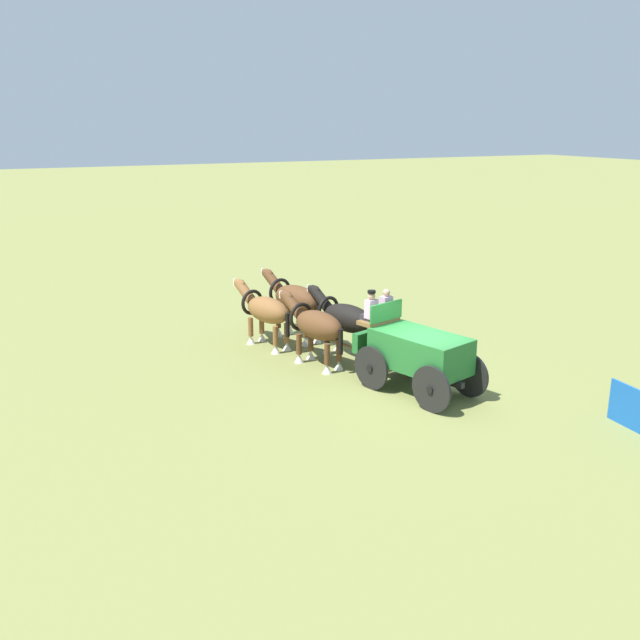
% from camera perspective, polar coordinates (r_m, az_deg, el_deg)
% --- Properties ---
extents(ground_plane, '(220.00, 220.00, 0.00)m').
position_cam_1_polar(ground_plane, '(20.33, 8.07, -5.89)').
color(ground_plane, olive).
extents(show_wagon, '(5.79, 2.61, 2.78)m').
position_cam_1_polar(show_wagon, '(20.01, 7.84, -2.52)').
color(show_wagon, '#236B2D').
rests_on(show_wagon, ground).
extents(draft_horse_rear_near, '(2.91, 1.40, 2.16)m').
position_cam_1_polar(draft_horse_rear_near, '(21.93, -0.36, -0.49)').
color(draft_horse_rear_near, brown).
rests_on(draft_horse_rear_near, ground).
extents(draft_horse_rear_off, '(3.12, 1.45, 2.15)m').
position_cam_1_polar(draft_horse_rear_off, '(22.78, 2.09, 0.11)').
color(draft_horse_rear_off, black).
rests_on(draft_horse_rear_off, ground).
extents(draft_horse_lead_near, '(2.98, 1.39, 2.13)m').
position_cam_1_polar(draft_horse_lead_near, '(23.88, -4.50, 0.78)').
color(draft_horse_lead_near, brown).
rests_on(draft_horse_lead_near, ground).
extents(draft_horse_lead_off, '(3.13, 1.50, 2.31)m').
position_cam_1_polar(draft_horse_lead_off, '(24.61, -2.08, 1.65)').
color(draft_horse_lead_off, brown).
rests_on(draft_horse_lead_off, ground).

